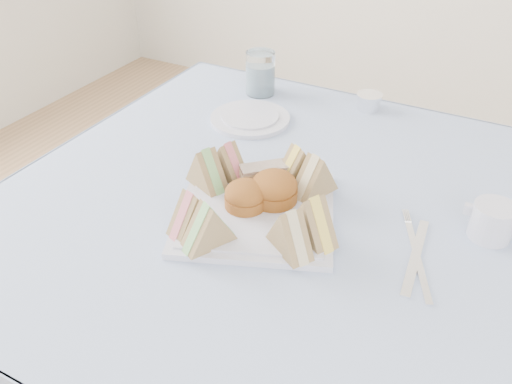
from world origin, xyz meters
The scene contains 20 objects.
table centered at (0.00, 0.00, 0.37)m, with size 0.90×0.90×0.74m, color brown.
tablecloth centered at (0.00, 0.00, 0.74)m, with size 1.02×1.02×0.01m, color #A7BAE1.
serving_plate centered at (-0.02, -0.06, 0.75)m, with size 0.27×0.27×0.01m, color silver.
sandwich_fl_a centered at (-0.09, -0.16, 0.80)m, with size 0.08×0.04×0.08m, color #927C4E, non-canonical shape.
sandwich_fl_b centered at (-0.04, -0.18, 0.80)m, with size 0.09×0.04×0.08m, color #927C4E, non-canonical shape.
sandwich_fr_a centered at (0.10, -0.09, 0.80)m, with size 0.09×0.04×0.08m, color #927C4E, non-canonical shape.
sandwich_fr_b centered at (0.08, -0.13, 0.80)m, with size 0.09×0.04×0.08m, color #927C4E, non-canonical shape.
sandwich_bl_a centered at (-0.14, -0.04, 0.80)m, with size 0.09×0.04×0.08m, color #927C4E, non-canonical shape.
sandwich_bl_b centered at (-0.12, 0.01, 0.80)m, with size 0.08×0.04×0.08m, color #927C4E, non-canonical shape.
sandwich_br_a centered at (0.05, 0.04, 0.80)m, with size 0.09×0.04×0.08m, color #927C4E, non-canonical shape.
sandwich_br_b centered at (0.00, 0.06, 0.80)m, with size 0.09×0.04×0.08m, color #927C4E, non-canonical shape.
scone_left centered at (-0.04, -0.06, 0.78)m, with size 0.07×0.07×0.05m, color brown.
scone_right centered at (0.00, -0.02, 0.79)m, with size 0.08×0.08×0.06m, color brown.
pastry_slice centered at (-0.05, 0.02, 0.78)m, with size 0.09×0.03×0.04m, color #D3B48B.
side_plate centered at (-0.20, 0.25, 0.75)m, with size 0.19×0.19×0.01m, color silver.
water_glass centered at (-0.26, 0.40, 0.80)m, with size 0.07×0.07×0.11m, color white.
tea_strainer centered at (0.02, 0.44, 0.76)m, with size 0.06×0.06×0.03m, color white.
knife centered at (0.26, -0.04, 0.75)m, with size 0.02×0.20×0.00m, color white.
fork centered at (0.26, -0.05, 0.75)m, with size 0.01×0.20×0.00m, color white.
creamer_jug centered at (0.35, 0.07, 0.78)m, with size 0.07×0.07×0.06m, color silver.
Camera 1 is at (0.34, -0.74, 1.33)m, focal length 38.00 mm.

